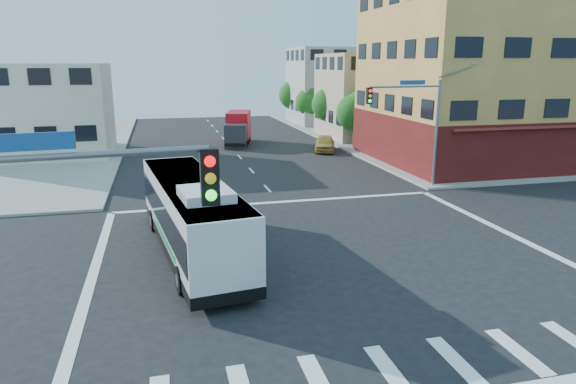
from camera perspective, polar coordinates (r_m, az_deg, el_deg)
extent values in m
plane|color=black|center=(21.79, 4.71, -7.53)|extent=(120.00, 120.00, 0.00)
cube|color=gray|center=(68.74, 23.56, 6.33)|extent=(50.00, 50.00, 0.15)
cube|color=gold|center=(46.10, 21.76, 11.89)|extent=(18.00, 15.00, 14.00)
cube|color=#5B1415|center=(46.48, 21.20, 5.74)|extent=(18.09, 15.08, 4.00)
cube|color=maroon|center=(40.74, 27.09, 6.37)|extent=(16.00, 1.60, 0.51)
cube|color=tan|center=(58.26, 10.14, 10.46)|extent=(12.00, 10.00, 9.00)
cube|color=#A9A9A4|center=(71.24, 5.52, 11.65)|extent=(12.00, 10.00, 10.00)
cube|color=beige|center=(50.41, -26.10, 8.14)|extent=(12.00, 10.00, 8.00)
cylinder|color=slate|center=(34.93, 16.14, 6.14)|extent=(0.18, 0.18, 7.00)
cylinder|color=slate|center=(33.25, 12.91, 11.34)|extent=(5.01, 0.62, 0.12)
cube|color=black|center=(32.01, 8.99, 10.52)|extent=(0.32, 0.30, 1.00)
sphere|color=#FF0C0C|center=(31.84, 9.14, 11.04)|extent=(0.20, 0.20, 0.20)
sphere|color=yellow|center=(31.85, 9.11, 10.50)|extent=(0.20, 0.20, 0.20)
sphere|color=#19FF33|center=(31.87, 9.09, 9.96)|extent=(0.20, 0.20, 0.20)
cube|color=#144990|center=(33.52, 13.68, 11.74)|extent=(1.80, 0.22, 0.28)
cube|color=gray|center=(36.16, 19.97, 13.28)|extent=(0.50, 0.22, 0.14)
cylinder|color=slate|center=(8.89, -24.94, 3.56)|extent=(5.01, 0.62, 0.12)
cube|color=black|center=(9.10, -8.70, 1.72)|extent=(0.32, 0.30, 1.00)
sphere|color=#FF0C0C|center=(8.87, -8.67, 3.39)|extent=(0.20, 0.20, 0.20)
sphere|color=yellow|center=(8.93, -8.60, 1.49)|extent=(0.20, 0.20, 0.20)
sphere|color=#19FF33|center=(9.00, -8.53, -0.37)|extent=(0.20, 0.20, 0.20)
cube|color=#144990|center=(8.92, -28.32, 4.84)|extent=(1.80, 0.22, 0.28)
cylinder|color=#372214|center=(51.10, 7.33, 6.09)|extent=(0.28, 0.28, 1.92)
sphere|color=#185618|center=(50.83, 7.41, 8.77)|extent=(3.60, 3.60, 3.60)
sphere|color=#185618|center=(50.62, 8.00, 9.75)|extent=(2.52, 2.52, 2.52)
cylinder|color=#372214|center=(58.56, 4.49, 7.21)|extent=(0.28, 0.28, 1.99)
sphere|color=#185618|center=(58.31, 4.54, 9.67)|extent=(3.80, 3.80, 3.80)
sphere|color=#185618|center=(58.09, 5.04, 10.58)|extent=(2.66, 2.66, 2.66)
cylinder|color=#372214|center=(66.16, 2.30, 7.99)|extent=(0.28, 0.28, 1.89)
sphere|color=#185618|center=(65.95, 2.32, 9.98)|extent=(3.40, 3.40, 3.40)
sphere|color=#185618|center=(65.72, 2.74, 10.71)|extent=(2.38, 2.38, 2.38)
cylinder|color=#372214|center=(73.83, 0.55, 8.70)|extent=(0.28, 0.28, 2.03)
sphere|color=#185618|center=(73.62, 0.55, 10.72)|extent=(4.00, 4.00, 4.00)
sphere|color=#185618|center=(73.38, 0.92, 11.49)|extent=(2.80, 2.80, 2.80)
cube|color=black|center=(22.63, -10.50, -5.40)|extent=(4.11, 12.24, 0.45)
cube|color=silver|center=(22.26, -10.64, -2.43)|extent=(4.09, 12.22, 2.85)
cube|color=black|center=(22.21, -10.66, -2.00)|extent=(4.09, 11.87, 1.25)
cube|color=black|center=(27.91, -13.00, 0.98)|extent=(2.33, 0.37, 1.35)
cube|color=#E5590C|center=(27.73, -13.12, 3.00)|extent=(1.90, 0.30, 0.28)
cube|color=silver|center=(21.91, -10.80, 0.99)|extent=(4.01, 11.97, 0.12)
cube|color=silver|center=(19.00, -9.12, -0.22)|extent=(2.05, 2.41, 0.36)
cube|color=#177F4F|center=(21.82, -13.63, -4.93)|extent=(0.74, 5.45, 0.28)
cube|color=#177F4F|center=(22.27, -7.06, -4.24)|extent=(0.74, 5.45, 0.28)
cylinder|color=black|center=(26.09, -14.72, -3.06)|extent=(0.43, 1.07, 1.04)
cylinder|color=#99999E|center=(26.08, -15.02, -3.09)|extent=(0.11, 0.52, 0.52)
cylinder|color=black|center=(26.44, -9.58, -2.56)|extent=(0.43, 1.07, 1.04)
cylinder|color=#99999E|center=(26.47, -9.29, -2.53)|extent=(0.11, 0.52, 0.52)
cylinder|color=black|center=(18.93, -11.79, -9.55)|extent=(0.43, 1.07, 1.04)
cylinder|color=#99999E|center=(18.91, -12.22, -9.59)|extent=(0.11, 0.52, 0.52)
cylinder|color=black|center=(19.41, -4.76, -8.67)|extent=(0.43, 1.07, 1.04)
cylinder|color=#99999E|center=(19.45, -4.37, -8.62)|extent=(0.11, 0.52, 0.52)
cube|color=#29282E|center=(49.96, -5.81, 6.18)|extent=(2.47, 2.40, 2.33)
cube|color=black|center=(49.07, -5.92, 6.45)|extent=(1.84, 0.51, 0.90)
cube|color=red|center=(53.23, -5.49, 7.45)|extent=(3.27, 5.38, 2.69)
cube|color=black|center=(52.35, -5.56, 5.80)|extent=(3.60, 7.42, 0.27)
cylinder|color=black|center=(50.34, -6.84, 5.39)|extent=(0.45, 0.93, 0.90)
cylinder|color=black|center=(50.16, -4.70, 5.41)|extent=(0.45, 0.93, 0.90)
cylinder|color=black|center=(52.89, -6.53, 5.82)|extent=(0.45, 0.93, 0.90)
cylinder|color=black|center=(52.72, -4.49, 5.84)|extent=(0.45, 0.93, 0.90)
cylinder|color=black|center=(55.09, -6.28, 6.15)|extent=(0.45, 0.93, 0.90)
cylinder|color=black|center=(54.93, -4.32, 6.18)|extent=(0.45, 0.93, 0.90)
imported|color=#B7923D|center=(48.16, 4.11, 5.43)|extent=(3.12, 4.78, 1.51)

